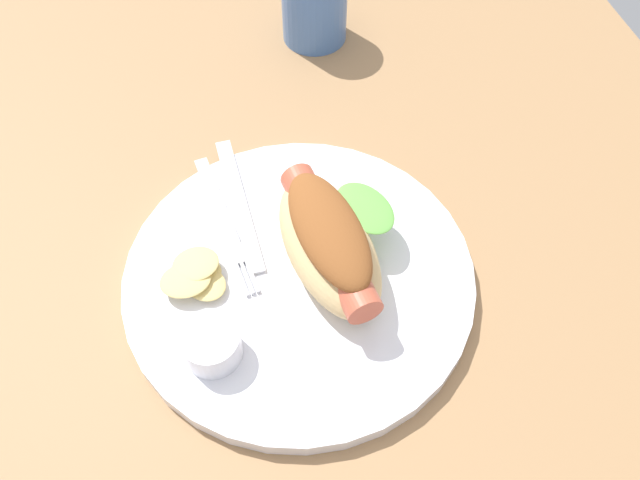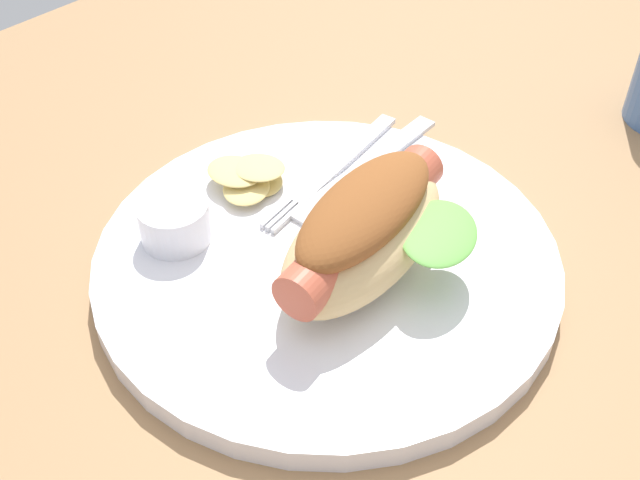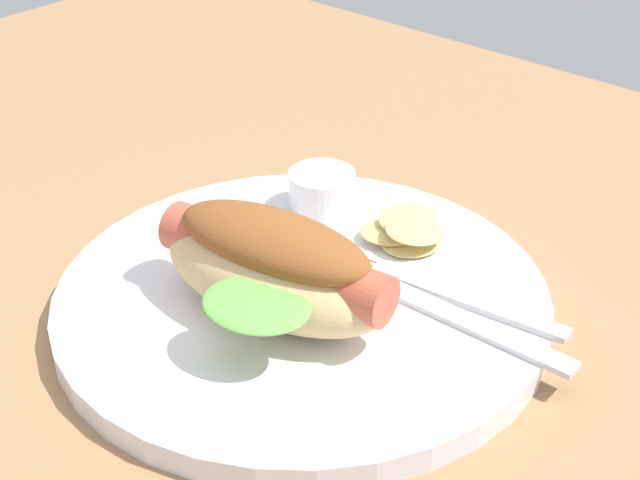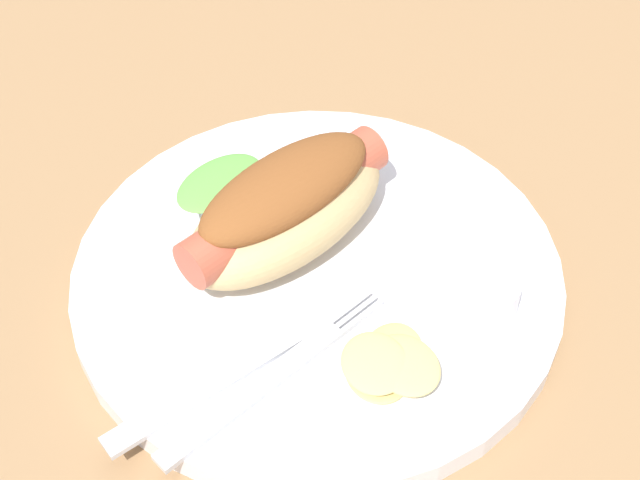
{
  "view_description": "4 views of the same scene",
  "coord_description": "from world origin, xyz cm",
  "px_view_note": "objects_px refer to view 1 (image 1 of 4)",
  "views": [
    {
      "loc": [
        27.54,
        -5.43,
        48.12
      ],
      "look_at": [
        -1.52,
        1.98,
        4.85
      ],
      "focal_mm": 36.68,
      "sensor_mm": 36.0,
      "label": 1
    },
    {
      "loc": [
        25.88,
        23.31,
        34.93
      ],
      "look_at": [
        1.01,
        1.14,
        4.53
      ],
      "focal_mm": 43.19,
      "sensor_mm": 36.0,
      "label": 2
    },
    {
      "loc": [
        -32.55,
        34.22,
        33.99
      ],
      "look_at": [
        -1.18,
        -1.34,
        4.56
      ],
      "focal_mm": 53.45,
      "sensor_mm": 36.0,
      "label": 3
    },
    {
      "loc": [
        -22.25,
        -29.58,
        43.17
      ],
      "look_at": [
        -0.98,
        -0.36,
        4.31
      ],
      "focal_mm": 51.66,
      "sensor_mm": 36.0,
      "label": 4
    }
  ],
  "objects_px": {
    "knife": "(239,203)",
    "drinking_cup": "(314,3)",
    "sauce_ramekin": "(212,345)",
    "fork": "(224,220)",
    "hot_dog": "(329,241)",
    "plate": "(300,277)",
    "chips_pile": "(195,274)"
  },
  "relations": [
    {
      "from": "plate",
      "to": "drinking_cup",
      "type": "bearing_deg",
      "value": 163.81
    },
    {
      "from": "sauce_ramekin",
      "to": "chips_pile",
      "type": "height_order",
      "value": "sauce_ramekin"
    },
    {
      "from": "sauce_ramekin",
      "to": "knife",
      "type": "bearing_deg",
      "value": 162.07
    },
    {
      "from": "knife",
      "to": "hot_dog",
      "type": "bearing_deg",
      "value": 36.66
    },
    {
      "from": "sauce_ramekin",
      "to": "fork",
      "type": "distance_m",
      "value": 0.13
    },
    {
      "from": "chips_pile",
      "to": "drinking_cup",
      "type": "xyz_separation_m",
      "value": [
        -0.3,
        0.18,
        0.02
      ]
    },
    {
      "from": "hot_dog",
      "to": "drinking_cup",
      "type": "bearing_deg",
      "value": 160.3
    },
    {
      "from": "knife",
      "to": "drinking_cup",
      "type": "bearing_deg",
      "value": 149.55
    },
    {
      "from": "hot_dog",
      "to": "fork",
      "type": "relative_size",
      "value": 0.97
    },
    {
      "from": "sauce_ramekin",
      "to": "fork",
      "type": "bearing_deg",
      "value": 166.95
    },
    {
      "from": "hot_dog",
      "to": "sauce_ramekin",
      "type": "bearing_deg",
      "value": -69.14
    },
    {
      "from": "sauce_ramekin",
      "to": "drinking_cup",
      "type": "bearing_deg",
      "value": 154.99
    },
    {
      "from": "plate",
      "to": "fork",
      "type": "bearing_deg",
      "value": -142.59
    },
    {
      "from": "plate",
      "to": "chips_pile",
      "type": "xyz_separation_m",
      "value": [
        -0.01,
        -0.08,
        0.02
      ]
    },
    {
      "from": "plate",
      "to": "sauce_ramekin",
      "type": "xyz_separation_m",
      "value": [
        0.05,
        -0.08,
        0.02
      ]
    },
    {
      "from": "drinking_cup",
      "to": "hot_dog",
      "type": "bearing_deg",
      "value": -11.84
    },
    {
      "from": "fork",
      "to": "chips_pile",
      "type": "height_order",
      "value": "chips_pile"
    },
    {
      "from": "plate",
      "to": "hot_dog",
      "type": "bearing_deg",
      "value": 98.59
    },
    {
      "from": "plate",
      "to": "fork",
      "type": "xyz_separation_m",
      "value": [
        -0.07,
        -0.05,
        0.01
      ]
    },
    {
      "from": "hot_dog",
      "to": "chips_pile",
      "type": "bearing_deg",
      "value": -103.15
    },
    {
      "from": "sauce_ramekin",
      "to": "fork",
      "type": "relative_size",
      "value": 0.29
    },
    {
      "from": "drinking_cup",
      "to": "fork",
      "type": "bearing_deg",
      "value": -30.28
    },
    {
      "from": "fork",
      "to": "drinking_cup",
      "type": "xyz_separation_m",
      "value": [
        -0.25,
        0.14,
        0.03
      ]
    },
    {
      "from": "fork",
      "to": "sauce_ramekin",
      "type": "bearing_deg",
      "value": -20.64
    },
    {
      "from": "hot_dog",
      "to": "drinking_cup",
      "type": "height_order",
      "value": "drinking_cup"
    },
    {
      "from": "fork",
      "to": "chips_pile",
      "type": "distance_m",
      "value": 0.06
    },
    {
      "from": "plate",
      "to": "knife",
      "type": "distance_m",
      "value": 0.09
    },
    {
      "from": "hot_dog",
      "to": "drinking_cup",
      "type": "xyz_separation_m",
      "value": [
        -0.31,
        0.07,
        -0.0
      ]
    },
    {
      "from": "chips_pile",
      "to": "drinking_cup",
      "type": "relative_size",
      "value": 0.72
    },
    {
      "from": "knife",
      "to": "drinking_cup",
      "type": "xyz_separation_m",
      "value": [
        -0.23,
        0.13,
        0.03
      ]
    },
    {
      "from": "plate",
      "to": "sauce_ramekin",
      "type": "distance_m",
      "value": 0.1
    },
    {
      "from": "sauce_ramekin",
      "to": "drinking_cup",
      "type": "height_order",
      "value": "drinking_cup"
    }
  ]
}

